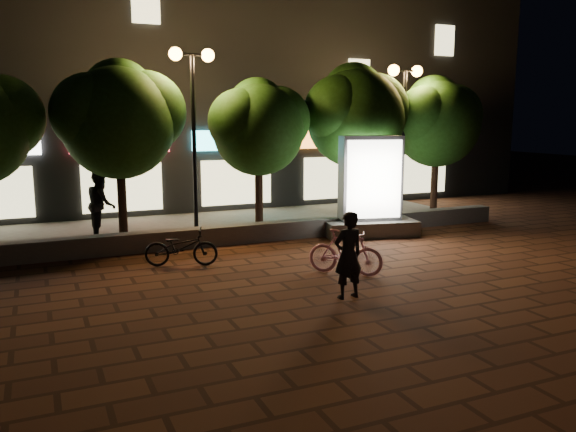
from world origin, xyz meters
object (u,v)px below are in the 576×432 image
tree_right (356,112)px  ad_kiosk (370,195)px  tree_far_right (437,118)px  pedestrian (101,204)px  scooter_parked (181,247)px  street_lamp_left (193,94)px  rider (348,255)px  tree_mid (259,124)px  tree_left (120,115)px  scooter_pink (345,252)px  street_lamp_right (404,102)px

tree_right → ad_kiosk: tree_right is taller
tree_far_right → pedestrian: bearing=178.5°
scooter_parked → pedestrian: size_ratio=0.87×
street_lamp_left → ad_kiosk: street_lamp_left is taller
street_lamp_left → rider: (1.15, -6.67, -3.20)m
street_lamp_left → tree_mid: bearing=7.3°
tree_left → tree_mid: (4.00, -0.00, -0.23)m
ad_kiosk → scooter_parked: size_ratio=1.72×
tree_mid → tree_right: 3.32m
pedestrian → scooter_pink: bearing=-136.6°
tree_left → pedestrian: size_ratio=2.54×
tree_left → scooter_pink: (3.88, -5.45, -2.95)m
tree_far_right → street_lamp_left: size_ratio=0.92×
tree_right → scooter_pink: 7.13m
tree_far_right → ad_kiosk: tree_far_right is taller
tree_far_right → scooter_pink: tree_far_right is taller
tree_mid → tree_far_right: (6.50, 0.00, 0.15)m
tree_left → tree_far_right: bearing=-0.0°
tree_far_right → street_lamp_left: (-8.55, -0.26, 0.66)m
tree_far_right → tree_right: bearing=180.0°
ad_kiosk → rider: 6.12m
tree_left → rider: 8.03m
tree_far_right → ad_kiosk: size_ratio=1.65×
tree_right → street_lamp_right: tree_right is taller
tree_mid → street_lamp_left: street_lamp_left is taller
tree_left → pedestrian: tree_left is taller
street_lamp_left → rider: bearing=-80.2°
tree_right → street_lamp_left: bearing=-177.2°
tree_left → street_lamp_right: size_ratio=0.98×
tree_far_right → pedestrian: 11.31m
tree_far_right → street_lamp_left: bearing=-178.2°
ad_kiosk → street_lamp_left: bearing=160.2°
tree_far_right → rider: 10.45m
tree_left → scooter_pink: bearing=-54.5°
tree_far_right → street_lamp_right: bearing=-170.4°
street_lamp_left → tree_right: bearing=2.8°
street_lamp_left → tree_far_right: bearing=1.8°
tree_right → pedestrian: bearing=177.8°
tree_far_right → ad_kiosk: bearing=-152.9°
tree_far_right → scooter_pink: 9.04m
tree_right → ad_kiosk: (-0.64, -1.96, -2.40)m
tree_mid → pedestrian: bearing=176.3°
scooter_parked → pedestrian: pedestrian is taller
rider → pedestrian: 8.11m
scooter_pink → street_lamp_right: bearing=0.4°
tree_right → tree_far_right: (3.20, -0.00, -0.20)m
tree_left → rider: bearing=-65.9°
tree_mid → tree_right: size_ratio=0.89×
tree_left → rider: size_ratio=2.94×
street_lamp_right → tree_left: bearing=178.3°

